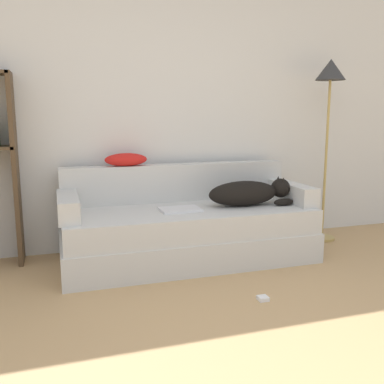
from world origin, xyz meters
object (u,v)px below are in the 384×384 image
Objects in this scene: dog at (249,193)px; floor_lamp at (330,90)px; couch at (188,234)px; throw_pillow at (126,160)px; laptop at (180,209)px; power_adapter at (263,298)px.

dog is 0.43× the size of floor_lamp.
couch is 0.82m from throw_pillow.
dog is (0.52, -0.05, 0.33)m from couch.
laptop is (-0.09, -0.07, 0.23)m from couch.
dog is 1.08m from throw_pillow.
dog is at bearing 0.47° from laptop.
floor_lamp reaches higher than throw_pillow.
floor_lamp reaches higher than dog.
laptop is 0.66m from throw_pillow.
couch is 0.26m from laptop.
laptop is (-0.61, -0.01, -0.10)m from dog.
throw_pillow reaches higher than laptop.
laptop is at bearing -48.58° from throw_pillow.
throw_pillow is (-0.36, 0.41, 0.37)m from laptop.
dog is 2.29× the size of laptop.
dog is 0.62m from laptop.
power_adapter is at bearing -61.83° from throw_pillow.
power_adapter is (0.67, -1.25, -0.81)m from throw_pillow.
throw_pillow is 5.40× the size of power_adapter.
floor_lamp is 25.44× the size of power_adapter.
laptop is at bearing 110.28° from power_adapter.
couch is 0.96m from power_adapter.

